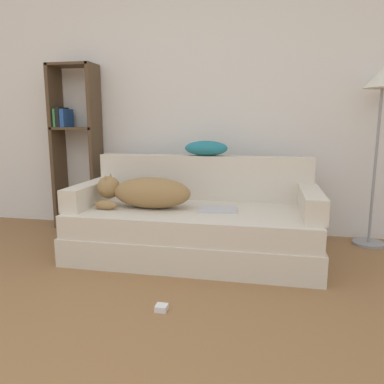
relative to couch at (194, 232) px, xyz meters
The scene contains 11 objects.
wall_back 1.43m from the couch, 107.24° to the left, with size 8.10×0.06×2.70m.
couch is the anchor object (origin of this frame).
couch_backrest 0.56m from the couch, 90.00° to the left, with size 1.89×0.15×0.39m.
couch_arm_left 0.93m from the couch, behind, with size 0.15×0.75×0.18m.
couch_arm_right 0.93m from the couch, ahead, with size 0.15×0.75×0.18m.
dog 0.51m from the couch, behind, with size 0.77×0.30×0.26m.
laptop 0.28m from the couch, ahead, with size 0.31×0.26×0.02m.
throw_pillow 0.76m from the couch, 86.33° to the left, with size 0.38×0.20×0.13m.
bookshelf 1.65m from the couch, 155.20° to the left, with size 0.46×0.26×1.63m.
floor_lamp 1.89m from the couch, 21.46° to the left, with size 0.29×0.29×1.52m.
power_adapter 0.96m from the couch, 90.39° to the right, with size 0.07×0.07×0.03m.
Camera 1 is at (0.81, -0.94, 1.06)m, focal length 35.00 mm.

